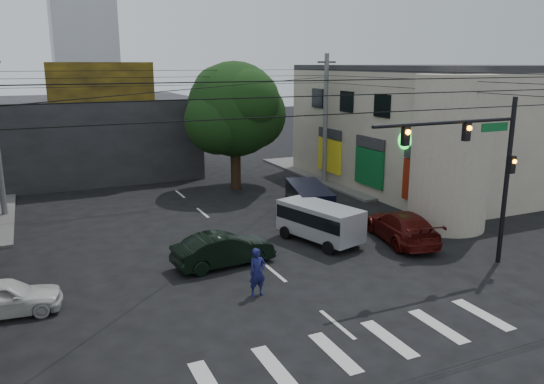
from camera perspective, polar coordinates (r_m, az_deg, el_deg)
ground at (r=20.80m, az=2.62°, el=-10.55°), size 160.00×160.00×0.00m
sidewalk_far_right at (r=44.73m, az=12.65°, el=2.46°), size 16.00×16.00×0.15m
building_right at (r=40.32m, az=17.25°, el=6.63°), size 14.00×18.00×8.00m
corner_column at (r=29.06m, az=18.64°, el=4.00°), size 4.00×4.00×8.00m
building_far at (r=43.45m, az=-18.26°, el=5.70°), size 14.00×10.00×6.00m
billboard at (r=38.25m, az=-17.85°, el=11.21°), size 7.00×0.30×2.60m
street_tree at (r=36.28m, az=-4.03°, el=8.83°), size 6.40×6.40×8.70m
traffic_gantry at (r=23.22m, az=21.43°, el=3.56°), size 7.10×0.35×7.20m
utility_pole_far_right at (r=38.26m, az=5.76°, el=7.73°), size 0.32×0.32×9.20m
dark_sedan at (r=23.05m, az=-5.24°, el=-6.18°), size 2.34×4.68×1.45m
white_compact at (r=20.87m, az=-26.95°, el=-10.08°), size 2.39×4.18×1.31m
maroon_sedan at (r=26.74m, az=13.73°, el=-3.63°), size 4.25×6.07×1.51m
silver_minivan at (r=25.88m, az=5.17°, el=-3.43°), size 5.32×4.11×1.88m
navy_van at (r=29.66m, az=3.99°, el=-1.15°), size 5.70×4.29×1.90m
traffic_officer at (r=20.05m, az=-1.58°, el=-8.62°), size 0.72×0.51×1.86m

